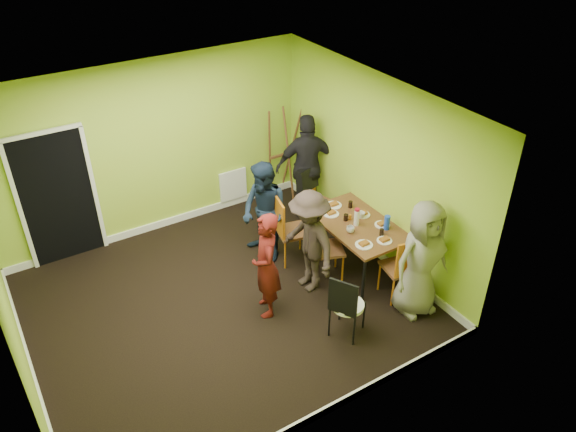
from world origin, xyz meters
name	(u,v)px	position (x,y,z in m)	size (l,w,h in m)	color
ground	(224,303)	(0.00, 0.00, 0.00)	(5.00, 5.00, 0.00)	black
room_walls	(216,244)	(-0.02, 0.04, 0.99)	(5.04, 4.54, 2.82)	#A7C332
dining_table	(357,226)	(2.05, -0.26, 0.70)	(0.90, 1.50, 0.75)	black
chair_left_far	(287,227)	(1.26, 0.38, 0.60)	(0.53, 0.53, 1.07)	orange
chair_left_near	(322,244)	(1.46, -0.23, 0.59)	(0.56, 0.56, 1.05)	orange
chair_back_end	(309,184)	(2.16, 1.14, 0.67)	(0.49, 0.55, 0.96)	orange
chair_front_end	(403,265)	(2.12, -1.19, 0.58)	(0.49, 0.50, 1.03)	orange
chair_bentwood	(346,304)	(1.04, -1.36, 0.53)	(0.51, 0.51, 0.96)	black
easel	(283,153)	(2.20, 2.02, 0.86)	(0.70, 0.65, 1.74)	brown
plate_near_left	(331,214)	(1.87, 0.13, 0.76)	(0.24, 0.24, 0.01)	white
plate_near_right	(364,245)	(1.79, -0.74, 0.76)	(0.24, 0.24, 0.01)	white
plate_far_back	(334,205)	(2.04, 0.31, 0.76)	(0.25, 0.25, 0.01)	white
plate_far_front	(384,241)	(2.09, -0.81, 0.76)	(0.21, 0.21, 0.01)	white
plate_wall_back	(362,215)	(2.25, -0.13, 0.76)	(0.22, 0.22, 0.01)	white
plate_wall_front	(382,225)	(2.32, -0.49, 0.76)	(0.22, 0.22, 0.01)	white
thermos	(357,218)	(2.01, -0.29, 0.87)	(0.08, 0.08, 0.24)	white
blue_bottle	(387,223)	(2.31, -0.59, 0.86)	(0.08, 0.08, 0.22)	blue
orange_bottle	(350,217)	(2.02, -0.12, 0.79)	(0.04, 0.04, 0.08)	orange
glass_mid	(346,217)	(1.95, -0.11, 0.80)	(0.07, 0.07, 0.10)	black
glass_back	(350,204)	(2.22, 0.13, 0.80)	(0.06, 0.06, 0.11)	black
glass_front	(382,232)	(2.15, -0.68, 0.80)	(0.06, 0.06, 0.10)	black
cup_a	(350,230)	(1.82, -0.39, 0.79)	(0.11, 0.11, 0.09)	white
cup_b	(361,215)	(2.19, -0.18, 0.80)	(0.10, 0.10, 0.09)	white
person_standing	(266,266)	(0.44, -0.44, 0.76)	(0.55, 0.36, 1.51)	#51110D
person_left_far	(265,213)	(1.03, 0.63, 0.79)	(0.76, 0.60, 1.57)	#132031
person_left_near	(309,242)	(1.19, -0.30, 0.77)	(1.00, 0.57, 1.54)	#2D231E
person_back_end	(308,167)	(2.23, 1.32, 0.90)	(1.06, 0.44, 1.80)	black
person_front_end	(422,259)	(2.16, -1.46, 0.83)	(0.81, 0.53, 1.67)	gray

